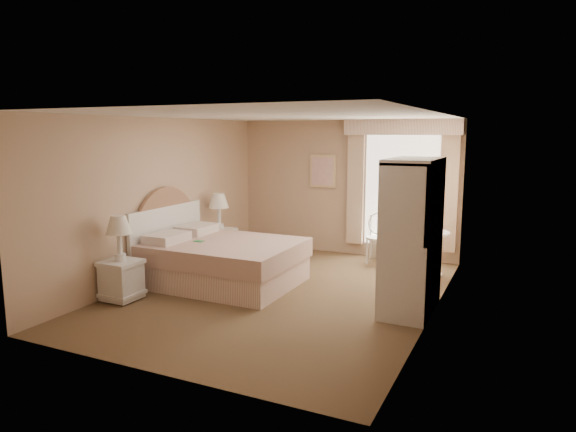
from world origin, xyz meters
The scene contains 9 objects.
room centered at (0.00, 0.00, 1.25)m, with size 4.21×5.51×2.51m.
window centered at (1.05, 2.65, 1.34)m, with size 2.05×0.22×2.51m.
framed_art centered at (-0.45, 2.71, 1.55)m, with size 0.52×0.04×0.62m.
bed centered at (-1.12, 0.04, 0.37)m, with size 2.20×1.74×1.54m.
nightstand_near centered at (-1.84, -1.22, 0.44)m, with size 0.48×0.48×1.16m.
nightstand_far centered at (-1.84, 1.24, 0.45)m, with size 0.49×0.49×1.19m.
round_table centered at (1.70, 1.87, 0.47)m, with size 0.67×0.67×0.71m.
cafe_chair centered at (0.78, 2.32, 0.52)m, with size 0.47×0.47×0.89m.
armoire centered at (1.81, 0.06, 0.81)m, with size 0.59×1.18×1.96m.
Camera 1 is at (3.09, -6.36, 2.27)m, focal length 32.00 mm.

